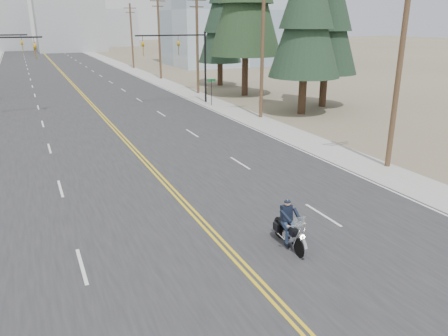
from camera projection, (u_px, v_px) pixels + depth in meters
ground_plane at (269, 294)px, 13.35m from camera, size 400.00×400.00×0.00m
road at (61, 71)px, 73.75m from camera, size 20.00×200.00×0.01m
sidewalk_right at (128, 68)px, 78.27m from camera, size 3.00×200.00×0.01m
traffic_mast_right at (186, 54)px, 42.92m from camera, size 7.10×0.26×7.00m
street_sign at (211, 87)px, 42.91m from camera, size 0.90×0.06×2.62m
utility_pole_a at (400, 65)px, 23.35m from camera, size 2.20×0.30×11.00m
utility_pole_b at (263, 46)px, 36.21m from camera, size 2.20×0.30×11.50m
utility_pole_c at (197, 42)px, 49.23m from camera, size 2.20×0.30×11.00m
utility_pole_d at (159, 36)px, 62.10m from camera, size 2.20×0.30×11.50m
utility_pole_e at (132, 35)px, 76.84m from camera, size 2.20×0.30×11.00m
glass_building at (232, 10)px, 83.15m from camera, size 24.00×16.00×20.00m
haze_bldg_b at (70, 25)px, 122.12m from camera, size 18.00×14.00×14.00m
haze_bldg_c at (196, 18)px, 121.13m from camera, size 16.00×12.00×18.00m
haze_bldg_e at (114, 28)px, 150.70m from camera, size 14.00×14.00×12.00m
motorcyclist at (290, 225)px, 15.91m from camera, size 1.14×2.31×1.75m
conifer_near at (308, 2)px, 36.59m from camera, size 6.25×6.25×16.55m
conifer_mid at (329, 7)px, 40.23m from camera, size 6.00×6.00×16.01m
conifer_far at (220, 17)px, 54.76m from camera, size 5.55×5.55×14.86m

